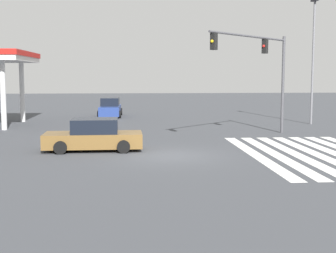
# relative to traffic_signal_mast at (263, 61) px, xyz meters

# --- Properties ---
(ground_plane) EXTENTS (145.19, 145.19, 0.00)m
(ground_plane) POSITION_rel_traffic_signal_mast_xyz_m (-6.05, 6.05, -4.44)
(ground_plane) COLOR #3D3F44
(crosswalk_markings) EXTENTS (11.34, 6.30, 0.01)m
(crosswalk_markings) POSITION_rel_traffic_signal_mast_xyz_m (-6.05, -0.84, -4.43)
(crosswalk_markings) COLOR silver
(crosswalk_markings) RESTS_ON ground_plane
(traffic_signal_mast) EXTENTS (5.79, 5.79, 6.03)m
(traffic_signal_mast) POSITION_rel_traffic_signal_mast_xyz_m (0.00, 0.00, 0.00)
(traffic_signal_mast) COLOR #47474C
(traffic_signal_mast) RESTS_ON ground_plane
(car_0) EXTENTS (4.88, 2.04, 1.66)m
(car_0) POSITION_rel_traffic_signal_mast_xyz_m (14.31, 9.50, -3.68)
(car_0) COLOR navy
(car_0) RESTS_ON ground_plane
(car_1) EXTENTS (2.25, 4.73, 1.55)m
(car_1) POSITION_rel_traffic_signal_mast_xyz_m (-4.23, 9.52, -3.73)
(car_1) COLOR brown
(car_1) RESTS_ON ground_plane
(street_light_pole_a) EXTENTS (0.80, 0.36, 9.18)m
(street_light_pole_a) POSITION_rel_traffic_signal_mast_xyz_m (6.78, -5.69, 0.97)
(street_light_pole_a) COLOR slate
(street_light_pole_a) RESTS_ON ground_plane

